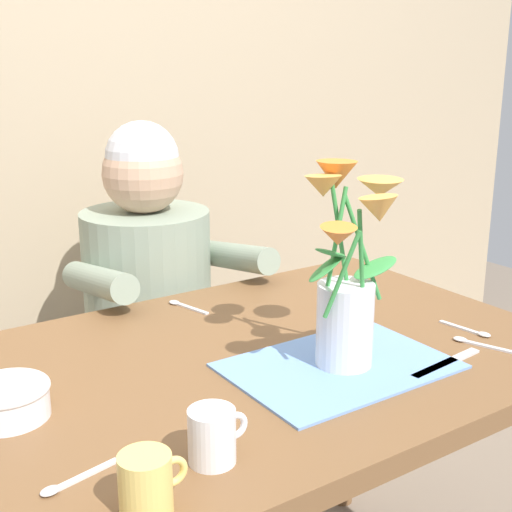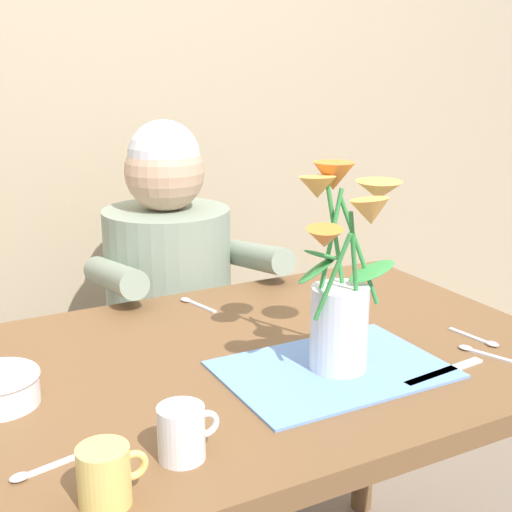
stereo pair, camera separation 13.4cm
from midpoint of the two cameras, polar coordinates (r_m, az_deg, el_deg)
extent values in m
cube|color=tan|center=(2.19, -17.85, 14.28)|extent=(4.00, 0.10, 2.50)
cube|color=brown|center=(1.35, -2.78, -8.92)|extent=(1.20, 0.80, 0.04)
cylinder|color=brown|center=(2.05, 5.52, -11.37)|extent=(0.06, 0.06, 0.70)
cylinder|color=#4C4C56|center=(2.11, -10.14, -15.29)|extent=(0.30, 0.30, 0.40)
cylinder|color=gray|center=(1.92, -10.79, -3.72)|extent=(0.34, 0.34, 0.50)
sphere|color=tan|center=(1.83, -11.36, 6.64)|extent=(0.21, 0.21, 0.21)
sphere|color=silver|center=(1.83, -11.43, 7.88)|extent=(0.19, 0.19, 0.19)
cylinder|color=gray|center=(1.69, -15.02, -2.07)|extent=(0.07, 0.33, 0.12)
cylinder|color=gray|center=(1.84, -3.83, -0.07)|extent=(0.07, 0.33, 0.12)
cube|color=#6B93D1|center=(1.29, 3.85, -9.05)|extent=(0.40, 0.28, 0.00)
cylinder|color=silver|center=(1.27, 4.30, -5.78)|extent=(0.10, 0.10, 0.16)
cylinder|color=#388E42|center=(1.26, 5.76, 0.58)|extent=(0.07, 0.04, 0.20)
cone|color=#EFA84C|center=(1.27, 7.17, 5.54)|extent=(0.11, 0.11, 0.03)
sphere|color=#E5D14C|center=(1.27, 7.18, 5.76)|extent=(0.02, 0.02, 0.02)
cylinder|color=#388E42|center=(1.25, 3.95, 1.08)|extent=(0.04, 0.04, 0.23)
cone|color=orange|center=(1.25, 3.55, 6.64)|extent=(0.09, 0.09, 0.05)
sphere|color=#E5D14C|center=(1.25, 3.56, 6.86)|extent=(0.02, 0.02, 0.02)
cylinder|color=#388E42|center=(1.22, 3.37, 0.53)|extent=(0.06, 0.02, 0.22)
cone|color=#EFA84C|center=(1.20, 2.36, 5.71)|extent=(0.08, 0.08, 0.04)
sphere|color=#E5D14C|center=(1.20, 2.37, 5.95)|extent=(0.02, 0.02, 0.02)
cylinder|color=#388E42|center=(1.18, 3.86, -1.61)|extent=(0.05, 0.04, 0.16)
cone|color=orange|center=(1.11, 3.34, 1.60)|extent=(0.08, 0.08, 0.04)
sphere|color=#E5D14C|center=(1.10, 3.34, 1.85)|extent=(0.02, 0.02, 0.02)
cylinder|color=#388E42|center=(1.20, 5.53, -0.49)|extent=(0.05, 0.03, 0.19)
cone|color=#EFA84C|center=(1.16, 6.82, 3.79)|extent=(0.09, 0.09, 0.05)
sphere|color=#E5D14C|center=(1.16, 6.83, 4.03)|extent=(0.02, 0.02, 0.02)
ellipsoid|color=#388E42|center=(1.26, 6.80, -1.00)|extent=(0.09, 0.06, 0.05)
ellipsoid|color=#388E42|center=(1.18, 2.59, -1.01)|extent=(0.09, 0.06, 0.05)
ellipsoid|color=#388E42|center=(1.17, 2.94, 0.19)|extent=(0.10, 0.07, 0.04)
cylinder|color=white|center=(1.21, -22.81, -11.12)|extent=(0.13, 0.13, 0.05)
torus|color=white|center=(1.20, -22.94, -10.05)|extent=(0.14, 0.14, 0.01)
cube|color=silver|center=(1.33, 12.56, -8.66)|extent=(0.19, 0.04, 0.00)
cylinder|color=silver|center=(1.01, -7.57, -14.53)|extent=(0.07, 0.07, 0.08)
torus|color=silver|center=(1.02, -5.62, -13.79)|extent=(0.04, 0.01, 0.04)
cylinder|color=#E5C666|center=(0.93, -13.37, -17.87)|extent=(0.07, 0.07, 0.08)
torus|color=#E5C666|center=(0.94, -11.12, -17.07)|extent=(0.04, 0.01, 0.04)
cube|color=silver|center=(1.51, 14.02, -5.78)|extent=(0.02, 0.10, 0.00)
ellipsoid|color=silver|center=(1.48, 15.78, -6.26)|extent=(0.02, 0.03, 0.01)
cube|color=silver|center=(1.43, 15.94, -7.20)|extent=(0.04, 0.10, 0.00)
ellipsoid|color=silver|center=(1.44, 13.88, -6.69)|extent=(0.03, 0.03, 0.01)
cube|color=silver|center=(1.58, -7.70, -4.33)|extent=(0.03, 0.10, 0.00)
ellipsoid|color=silver|center=(1.62, -8.96, -3.79)|extent=(0.03, 0.03, 0.01)
cube|color=silver|center=(1.03, -17.54, -16.84)|extent=(0.10, 0.03, 0.00)
ellipsoid|color=silver|center=(1.01, -20.39, -17.72)|extent=(0.03, 0.03, 0.01)
camera|label=1|loc=(0.07, -92.86, -0.82)|focal=48.77mm
camera|label=2|loc=(0.07, 87.14, 0.82)|focal=48.77mm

